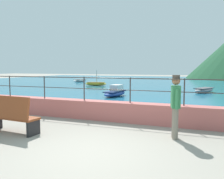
{
  "coord_description": "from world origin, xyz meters",
  "views": [
    {
      "loc": [
        2.25,
        -4.59,
        1.93
      ],
      "look_at": [
        -0.88,
        3.7,
        1.1
      ],
      "focal_mm": 36.63,
      "sensor_mm": 36.0,
      "label": 1
    }
  ],
  "objects_px": {
    "person_walking": "(175,103)",
    "bench_main": "(10,115)",
    "boat_5": "(204,90)",
    "boat_1": "(115,92)",
    "boat_0": "(80,80)",
    "boat_4": "(96,84)"
  },
  "relations": [
    {
      "from": "bench_main",
      "to": "boat_5",
      "type": "bearing_deg",
      "value": 67.69
    },
    {
      "from": "boat_1",
      "to": "boat_0",
      "type": "bearing_deg",
      "value": 126.59
    },
    {
      "from": "boat_1",
      "to": "boat_4",
      "type": "xyz_separation_m",
      "value": [
        -5.15,
        8.11,
        -0.07
      ]
    },
    {
      "from": "boat_0",
      "to": "boat_1",
      "type": "height_order",
      "value": "boat_1"
    },
    {
      "from": "person_walking",
      "to": "boat_1",
      "type": "xyz_separation_m",
      "value": [
        -4.6,
        7.88,
        -0.65
      ]
    },
    {
      "from": "boat_0",
      "to": "boat_1",
      "type": "relative_size",
      "value": 1.02
    },
    {
      "from": "boat_1",
      "to": "boat_5",
      "type": "relative_size",
      "value": 0.99
    },
    {
      "from": "boat_0",
      "to": "boat_4",
      "type": "distance_m",
      "value": 7.26
    },
    {
      "from": "person_walking",
      "to": "boat_0",
      "type": "height_order",
      "value": "person_walking"
    },
    {
      "from": "bench_main",
      "to": "boat_0",
      "type": "relative_size",
      "value": 0.71
    },
    {
      "from": "person_walking",
      "to": "boat_5",
      "type": "height_order",
      "value": "person_walking"
    },
    {
      "from": "person_walking",
      "to": "boat_0",
      "type": "xyz_separation_m",
      "value": [
        -14.62,
        21.37,
        -0.72
      ]
    },
    {
      "from": "boat_5",
      "to": "person_walking",
      "type": "bearing_deg",
      "value": -94.58
    },
    {
      "from": "person_walking",
      "to": "bench_main",
      "type": "bearing_deg",
      "value": -165.59
    },
    {
      "from": "boat_0",
      "to": "boat_5",
      "type": "height_order",
      "value": "same"
    },
    {
      "from": "boat_1",
      "to": "boat_5",
      "type": "distance_m",
      "value": 7.28
    },
    {
      "from": "person_walking",
      "to": "boat_4",
      "type": "xyz_separation_m",
      "value": [
        -9.75,
        15.99,
        -0.72
      ]
    },
    {
      "from": "person_walking",
      "to": "boat_5",
      "type": "distance_m",
      "value": 12.58
    },
    {
      "from": "person_walking",
      "to": "boat_5",
      "type": "relative_size",
      "value": 0.71
    },
    {
      "from": "boat_4",
      "to": "boat_0",
      "type": "bearing_deg",
      "value": 132.12
    },
    {
      "from": "bench_main",
      "to": "person_walking",
      "type": "height_order",
      "value": "person_walking"
    },
    {
      "from": "boat_1",
      "to": "boat_4",
      "type": "relative_size",
      "value": 1.0
    }
  ]
}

